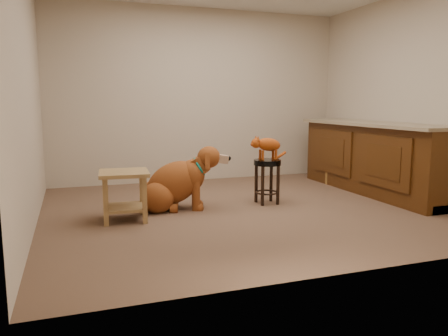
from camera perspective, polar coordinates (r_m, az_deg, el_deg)
name	(u,v)px	position (r m, az deg, el deg)	size (l,w,h in m)	color
floor	(249,208)	(5.02, 3.28, -5.30)	(4.50, 4.00, 0.01)	brown
room_shell	(250,58)	(4.90, 3.45, 14.11)	(4.54, 4.04, 2.62)	#C2B39C
cabinet_run	(375,160)	(6.18, 19.11, 1.01)	(0.70, 2.56, 0.94)	#502C0E
padded_stool	(267,172)	(5.22, 5.65, -0.59)	(0.32, 0.32, 0.53)	black
wood_stool	(343,161)	(6.61, 15.25, 0.93)	(0.46, 0.46, 0.69)	brown
side_table	(124,188)	(4.58, -12.89, -2.57)	(0.53, 0.53, 0.51)	#9B7948
golden_retriever	(175,184)	(4.97, -6.44, -2.12)	(1.16, 0.67, 0.76)	brown
tabby_kitten	(267,145)	(5.17, 5.58, 2.97)	(0.51, 0.18, 0.32)	#A24010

